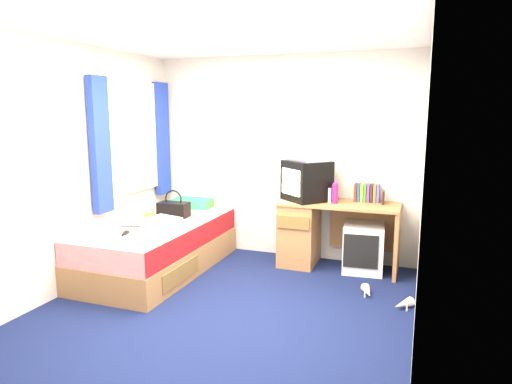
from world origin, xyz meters
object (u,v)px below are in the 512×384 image
(aerosol_can, at_px, (329,195))
(storage_cube, at_px, (363,248))
(picture_frame, at_px, (383,198))
(towel, at_px, (162,223))
(pillow, at_px, (193,203))
(white_heels, at_px, (385,298))
(pink_water_bottle, at_px, (335,194))
(water_bottle, at_px, (131,223))
(bed, at_px, (159,247))
(vcr, at_px, (307,157))
(magazine, at_px, (153,216))
(desk, at_px, (315,230))
(colour_swatch_fan, at_px, (127,236))
(handbag, at_px, (174,209))
(remote_control, at_px, (126,233))
(crt_tv, at_px, (306,181))

(aerosol_can, bearing_deg, storage_cube, 0.89)
(picture_frame, distance_m, towel, 2.39)
(pillow, xyz_separation_m, towel, (0.22, -1.07, 0.00))
(pillow, height_order, white_heels, pillow)
(picture_frame, height_order, pink_water_bottle, pink_water_bottle)
(aerosol_can, relative_size, water_bottle, 0.81)
(bed, relative_size, pillow, 4.09)
(storage_cube, distance_m, vcr, 1.18)
(bed, relative_size, magazine, 7.14)
(desk, bearing_deg, water_bottle, -150.06)
(picture_frame, distance_m, colour_swatch_fan, 2.72)
(pink_water_bottle, relative_size, aerosol_can, 1.28)
(pink_water_bottle, xyz_separation_m, handbag, (-1.79, -0.40, -0.22))
(desk, relative_size, aerosol_can, 8.02)
(desk, xyz_separation_m, picture_frame, (0.73, 0.09, 0.41))
(aerosol_can, xyz_separation_m, white_heels, (0.69, -0.78, -0.79))
(bed, relative_size, handbag, 5.63)
(bed, relative_size, desk, 1.54)
(vcr, bearing_deg, remote_control, -97.26)
(storage_cube, bearing_deg, aerosol_can, 175.78)
(pillow, relative_size, aerosol_can, 3.02)
(handbag, bearing_deg, crt_tv, 14.19)
(white_heels, bearing_deg, remote_control, -168.68)
(bed, height_order, aerosol_can, aerosol_can)
(storage_cube, relative_size, crt_tv, 0.86)
(colour_swatch_fan, xyz_separation_m, remote_control, (-0.06, 0.06, 0.00))
(crt_tv, relative_size, water_bottle, 3.08)
(pillow, bearing_deg, pink_water_bottle, -5.20)
(vcr, relative_size, colour_swatch_fan, 1.91)
(desk, height_order, colour_swatch_fan, desk)
(bed, distance_m, remote_control, 0.60)
(magazine, bearing_deg, towel, -46.99)
(crt_tv, height_order, magazine, crt_tv)
(aerosol_can, relative_size, handbag, 0.46)
(vcr, bearing_deg, storage_cube, 39.92)
(bed, bearing_deg, water_bottle, -128.20)
(desk, bearing_deg, bed, -153.66)
(aerosol_can, height_order, remote_control, aerosol_can)
(picture_frame, xyz_separation_m, handbag, (-2.29, -0.55, -0.19))
(desk, distance_m, white_heels, 1.23)
(aerosol_can, relative_size, magazine, 0.58)
(storage_cube, relative_size, white_heels, 1.04)
(pillow, relative_size, storage_cube, 0.92)
(picture_frame, height_order, aerosol_can, aerosol_can)
(crt_tv, xyz_separation_m, water_bottle, (-1.65, -1.01, -0.40))
(towel, height_order, water_bottle, towel)
(pink_water_bottle, relative_size, handbag, 0.59)
(handbag, bearing_deg, bed, -95.81)
(magazine, height_order, remote_control, remote_control)
(bed, bearing_deg, remote_control, -94.55)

